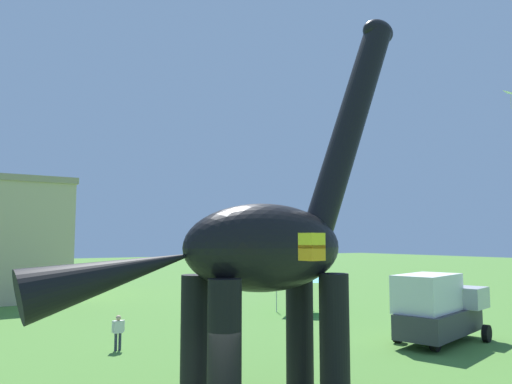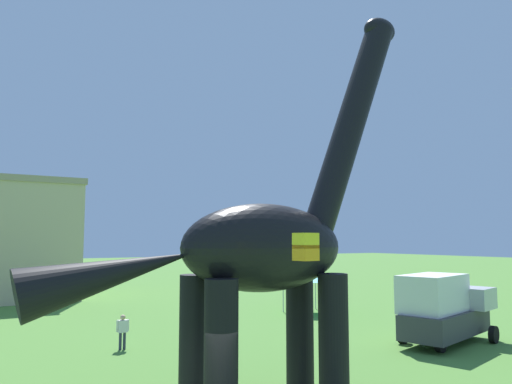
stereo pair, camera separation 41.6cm
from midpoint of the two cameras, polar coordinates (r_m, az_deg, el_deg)
dinosaur_sculpture at (r=14.42m, az=0.16°, el=-6.46°), size 12.13×2.57×12.68m
parked_box_truck at (r=25.09m, az=19.88°, el=-12.46°), size 5.96×3.56×3.20m
person_far_spectator at (r=23.14m, az=-16.23°, el=-15.03°), size 0.56×0.25×1.51m
festival_canopy_tent at (r=33.15m, az=5.30°, el=-9.43°), size 3.15×3.15×3.00m
kite_mid_left at (r=10.86m, az=5.39°, el=-6.35°), size 0.47×0.47×0.60m
kite_high_left at (r=31.52m, az=27.09°, el=10.18°), size 0.93×0.75×1.07m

